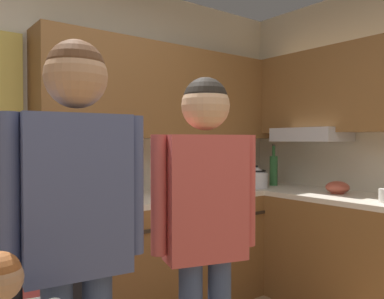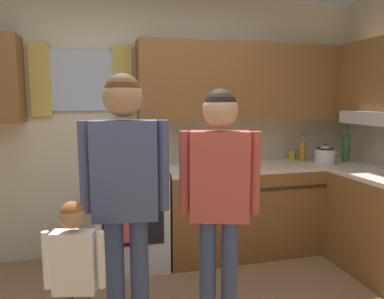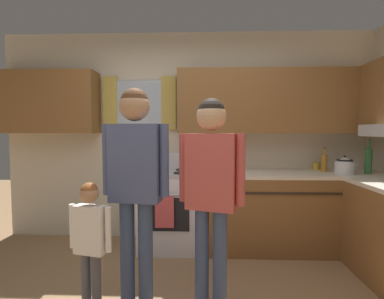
{
  "view_description": "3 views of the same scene",
  "coord_description": "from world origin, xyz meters",
  "px_view_note": "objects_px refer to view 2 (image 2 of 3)",
  "views": [
    {
      "loc": [
        -0.82,
        -1.0,
        1.33
      ],
      "look_at": [
        0.49,
        0.7,
        1.28
      ],
      "focal_mm": 36.23,
      "sensor_mm": 36.0,
      "label": 1
    },
    {
      "loc": [
        -0.41,
        -1.7,
        1.54
      ],
      "look_at": [
        0.28,
        1.01,
        1.15
      ],
      "focal_mm": 33.09,
      "sensor_mm": 36.0,
      "label": 2
    },
    {
      "loc": [
        0.22,
        -1.74,
        1.37
      ],
      "look_at": [
        0.13,
        0.69,
        1.21
      ],
      "focal_mm": 26.5,
      "sensor_mm": 36.0,
      "label": 3
    }
  ],
  "objects_px": {
    "adult_in_plaid": "(219,186)",
    "stove_oven": "(131,215)",
    "bottle_oil_amber": "(303,151)",
    "mug_cobalt_blue": "(207,159)",
    "bottle_wine_green": "(346,147)",
    "small_child": "(74,268)",
    "bottle_milk_white": "(188,153)",
    "stovetop_kettle": "(325,154)",
    "mug_mustard_yellow": "(293,155)",
    "adult_holding_child": "(125,181)"
  },
  "relations": [
    {
      "from": "adult_in_plaid",
      "to": "stove_oven",
      "type": "bearing_deg",
      "value": 111.03
    },
    {
      "from": "bottle_oil_amber",
      "to": "mug_cobalt_blue",
      "type": "height_order",
      "value": "bottle_oil_amber"
    },
    {
      "from": "bottle_oil_amber",
      "to": "bottle_wine_green",
      "type": "bearing_deg",
      "value": -19.9
    },
    {
      "from": "small_child",
      "to": "bottle_milk_white",
      "type": "bearing_deg",
      "value": 55.59
    },
    {
      "from": "adult_in_plaid",
      "to": "mug_cobalt_blue",
      "type": "bearing_deg",
      "value": 76.54
    },
    {
      "from": "stove_oven",
      "to": "bottle_milk_white",
      "type": "height_order",
      "value": "bottle_milk_white"
    },
    {
      "from": "bottle_oil_amber",
      "to": "mug_cobalt_blue",
      "type": "distance_m",
      "value": 1.03
    },
    {
      "from": "bottle_wine_green",
      "to": "stovetop_kettle",
      "type": "xyz_separation_m",
      "value": [
        -0.27,
        -0.04,
        -0.06
      ]
    },
    {
      "from": "mug_mustard_yellow",
      "to": "mug_cobalt_blue",
      "type": "height_order",
      "value": "mug_mustard_yellow"
    },
    {
      "from": "bottle_wine_green",
      "to": "adult_in_plaid",
      "type": "relative_size",
      "value": 0.24
    },
    {
      "from": "bottle_milk_white",
      "to": "mug_mustard_yellow",
      "type": "bearing_deg",
      "value": 4.65
    },
    {
      "from": "bottle_milk_white",
      "to": "bottle_oil_amber",
      "type": "xyz_separation_m",
      "value": [
        1.24,
        -0.06,
        -0.01
      ]
    },
    {
      "from": "bottle_oil_amber",
      "to": "mug_cobalt_blue",
      "type": "relative_size",
      "value": 2.49
    },
    {
      "from": "adult_in_plaid",
      "to": "small_child",
      "type": "xyz_separation_m",
      "value": [
        -0.87,
        -0.12,
        -0.38
      ]
    },
    {
      "from": "stove_oven",
      "to": "small_child",
      "type": "distance_m",
      "value": 1.4
    },
    {
      "from": "bottle_oil_amber",
      "to": "stovetop_kettle",
      "type": "xyz_separation_m",
      "value": [
        0.14,
        -0.19,
        -0.01
      ]
    },
    {
      "from": "bottle_milk_white",
      "to": "stovetop_kettle",
      "type": "relative_size",
      "value": 1.14
    },
    {
      "from": "bottle_oil_amber",
      "to": "adult_holding_child",
      "type": "xyz_separation_m",
      "value": [
        -1.93,
        -1.22,
        0.06
      ]
    },
    {
      "from": "bottle_milk_white",
      "to": "mug_mustard_yellow",
      "type": "relative_size",
      "value": 2.6
    },
    {
      "from": "stovetop_kettle",
      "to": "bottle_milk_white",
      "type": "bearing_deg",
      "value": 169.82
    },
    {
      "from": "bottle_oil_amber",
      "to": "adult_in_plaid",
      "type": "distance_m",
      "value": 1.85
    },
    {
      "from": "stove_oven",
      "to": "bottle_milk_white",
      "type": "distance_m",
      "value": 0.81
    },
    {
      "from": "bottle_milk_white",
      "to": "adult_holding_child",
      "type": "relative_size",
      "value": 0.18
    },
    {
      "from": "bottle_oil_amber",
      "to": "bottle_wine_green",
      "type": "xyz_separation_m",
      "value": [
        0.42,
        -0.15,
        0.04
      ]
    },
    {
      "from": "bottle_wine_green",
      "to": "bottle_milk_white",
      "type": "bearing_deg",
      "value": 172.71
    },
    {
      "from": "bottle_wine_green",
      "to": "adult_in_plaid",
      "type": "bearing_deg",
      "value": -147.84
    },
    {
      "from": "bottle_oil_amber",
      "to": "small_child",
      "type": "xyz_separation_m",
      "value": [
        -2.22,
        -1.38,
        -0.38
      ]
    },
    {
      "from": "small_child",
      "to": "stove_oven",
      "type": "bearing_deg",
      "value": 73.03
    },
    {
      "from": "stove_oven",
      "to": "bottle_wine_green",
      "type": "xyz_separation_m",
      "value": [
        2.24,
        -0.1,
        0.58
      ]
    },
    {
      "from": "adult_in_plaid",
      "to": "small_child",
      "type": "height_order",
      "value": "adult_in_plaid"
    },
    {
      "from": "bottle_wine_green",
      "to": "adult_in_plaid",
      "type": "height_order",
      "value": "adult_in_plaid"
    },
    {
      "from": "bottle_oil_amber",
      "to": "adult_holding_child",
      "type": "height_order",
      "value": "adult_holding_child"
    },
    {
      "from": "bottle_milk_white",
      "to": "mug_cobalt_blue",
      "type": "xyz_separation_m",
      "value": [
        0.22,
        0.07,
        -0.08
      ]
    },
    {
      "from": "stovetop_kettle",
      "to": "stove_oven",
      "type": "bearing_deg",
      "value": 176.16
    },
    {
      "from": "bottle_wine_green",
      "to": "adult_holding_child",
      "type": "xyz_separation_m",
      "value": [
        -2.35,
        -1.07,
        0.02
      ]
    },
    {
      "from": "stove_oven",
      "to": "bottle_wine_green",
      "type": "distance_m",
      "value": 2.31
    },
    {
      "from": "mug_mustard_yellow",
      "to": "mug_cobalt_blue",
      "type": "xyz_separation_m",
      "value": [
        -1.0,
        -0.03,
        -0.0
      ]
    },
    {
      "from": "mug_mustard_yellow",
      "to": "adult_in_plaid",
      "type": "height_order",
      "value": "adult_in_plaid"
    },
    {
      "from": "mug_mustard_yellow",
      "to": "adult_in_plaid",
      "type": "xyz_separation_m",
      "value": [
        -1.33,
        -1.42,
        0.07
      ]
    },
    {
      "from": "bottle_oil_amber",
      "to": "small_child",
      "type": "height_order",
      "value": "bottle_oil_amber"
    },
    {
      "from": "bottle_wine_green",
      "to": "mug_mustard_yellow",
      "type": "height_order",
      "value": "bottle_wine_green"
    },
    {
      "from": "bottle_oil_amber",
      "to": "bottle_wine_green",
      "type": "relative_size",
      "value": 0.73
    },
    {
      "from": "bottle_oil_amber",
      "to": "mug_mustard_yellow",
      "type": "distance_m",
      "value": 0.17
    },
    {
      "from": "bottle_wine_green",
      "to": "stovetop_kettle",
      "type": "relative_size",
      "value": 1.44
    },
    {
      "from": "stove_oven",
      "to": "bottle_oil_amber",
      "type": "bearing_deg",
      "value": 1.74
    },
    {
      "from": "small_child",
      "to": "bottle_oil_amber",
      "type": "bearing_deg",
      "value": 31.82
    },
    {
      "from": "stove_oven",
      "to": "small_child",
      "type": "height_order",
      "value": "stove_oven"
    },
    {
      "from": "bottle_wine_green",
      "to": "adult_holding_child",
      "type": "bearing_deg",
      "value": -155.51
    },
    {
      "from": "bottle_milk_white",
      "to": "mug_cobalt_blue",
      "type": "bearing_deg",
      "value": 17.76
    },
    {
      "from": "bottle_wine_green",
      "to": "adult_holding_child",
      "type": "distance_m",
      "value": 2.58
    }
  ]
}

